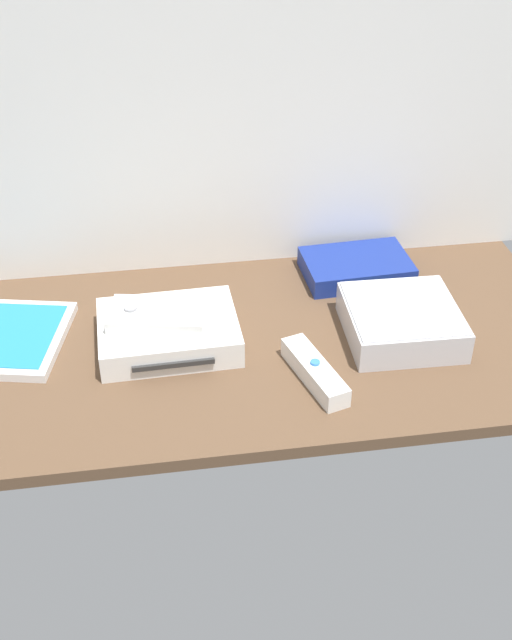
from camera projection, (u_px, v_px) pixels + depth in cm
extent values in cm
cube|color=brown|center=(256.00, 346.00, 126.02)|extent=(100.00, 48.00, 2.00)
cube|color=white|center=(233.00, 85.00, 126.83)|extent=(110.00, 1.20, 64.00)
cube|color=white|center=(168.00, 332.00, 123.67)|extent=(21.46, 16.60, 4.40)
cube|color=#2D2D2D|center=(174.00, 365.00, 117.08)|extent=(12.01, 0.95, 0.80)
cube|color=silver|center=(401.00, 322.00, 125.33)|extent=(17.45, 17.45, 5.00)
cube|color=silver|center=(403.00, 308.00, 123.80)|extent=(16.75, 16.75, 0.30)
cube|color=white|center=(19.00, 339.00, 124.77)|extent=(17.36, 21.48, 1.40)
cube|color=#2384CC|center=(18.00, 335.00, 124.32)|extent=(14.40, 18.35, 0.16)
cube|color=navy|center=(356.00, 267.00, 140.11)|extent=(18.59, 12.90, 3.40)
cube|color=#19D833|center=(367.00, 286.00, 135.15)|extent=(8.01, 0.81, 0.60)
cube|color=white|center=(315.00, 372.00, 116.89)|extent=(7.55, 15.22, 3.00)
cylinder|color=#387FDB|center=(315.00, 362.00, 115.91)|extent=(1.40, 1.40, 0.40)
cube|color=white|center=(158.00, 315.00, 121.68)|extent=(15.71, 10.71, 2.00)
cylinder|color=#99999E|center=(130.00, 308.00, 121.16)|extent=(2.36, 2.36, 0.40)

